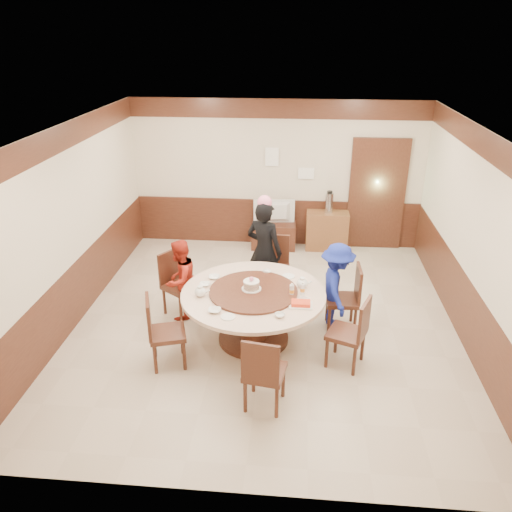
# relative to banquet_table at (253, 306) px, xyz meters

# --- Properties ---
(room) EXTENTS (6.00, 6.04, 2.84)m
(room) POSITION_rel_banquet_table_xyz_m (0.14, 0.49, 0.55)
(room) COLOR #C1AF9A
(room) RESTS_ON ground
(banquet_table) EXTENTS (1.93, 1.93, 0.78)m
(banquet_table) POSITION_rel_banquet_table_xyz_m (0.00, 0.00, 0.00)
(banquet_table) COLOR #411F14
(banquet_table) RESTS_ON ground
(chair_0) EXTENTS (0.46, 0.45, 0.97)m
(chair_0) POSITION_rel_banquet_table_xyz_m (1.24, 0.42, -0.23)
(chair_0) COLOR #411F14
(chair_0) RESTS_ON ground
(chair_1) EXTENTS (0.45, 0.46, 0.97)m
(chair_1) POSITION_rel_banquet_table_xyz_m (0.22, 1.32, -0.23)
(chair_1) COLOR #411F14
(chair_1) RESTS_ON ground
(chair_2) EXTENTS (0.62, 0.61, 0.97)m
(chair_2) POSITION_rel_banquet_table_xyz_m (-1.17, 0.64, -0.23)
(chair_2) COLOR #411F14
(chair_2) RESTS_ON ground
(chair_3) EXTENTS (0.56, 0.55, 0.97)m
(chair_3) POSITION_rel_banquet_table_xyz_m (-1.05, -0.63, -0.23)
(chair_3) COLOR #411F14
(chair_3) RESTS_ON ground
(chair_4) EXTENTS (0.51, 0.51, 0.97)m
(chair_4) POSITION_rel_banquet_table_xyz_m (0.24, -1.30, -0.23)
(chair_4) COLOR #411F14
(chair_4) RESTS_ON ground
(chair_5) EXTENTS (0.58, 0.57, 0.97)m
(chair_5) POSITION_rel_banquet_table_xyz_m (1.24, -0.44, -0.23)
(chair_5) COLOR #411F14
(chair_5) RESTS_ON ground
(person_standing) EXTENTS (0.70, 0.59, 1.62)m
(person_standing) POSITION_rel_banquet_table_xyz_m (0.06, 1.22, 0.28)
(person_standing) COLOR black
(person_standing) RESTS_ON ground
(person_red) EXTENTS (0.66, 0.73, 1.22)m
(person_red) POSITION_rel_banquet_table_xyz_m (-1.12, 0.53, 0.08)
(person_red) COLOR #A42315
(person_red) RESTS_ON ground
(person_blue) EXTENTS (0.55, 0.87, 1.29)m
(person_blue) POSITION_rel_banquet_table_xyz_m (1.13, 0.45, 0.11)
(person_blue) COLOR navy
(person_blue) RESTS_ON ground
(birthday_cake) EXTENTS (0.26, 0.26, 0.18)m
(birthday_cake) POSITION_rel_banquet_table_xyz_m (-0.03, 0.03, 0.31)
(birthday_cake) COLOR white
(birthday_cake) RESTS_ON banquet_table
(teapot_left) EXTENTS (0.17, 0.15, 0.13)m
(teapot_left) POSITION_rel_banquet_table_xyz_m (-0.68, -0.16, 0.28)
(teapot_left) COLOR white
(teapot_left) RESTS_ON banquet_table
(teapot_right) EXTENTS (0.17, 0.15, 0.13)m
(teapot_right) POSITION_rel_banquet_table_xyz_m (0.65, 0.20, 0.28)
(teapot_right) COLOR white
(teapot_right) RESTS_ON banquet_table
(bowl_0) EXTENTS (0.15, 0.15, 0.04)m
(bowl_0) POSITION_rel_banquet_table_xyz_m (-0.59, 0.36, 0.24)
(bowl_0) COLOR white
(bowl_0) RESTS_ON banquet_table
(bowl_1) EXTENTS (0.13, 0.13, 0.04)m
(bowl_1) POSITION_rel_banquet_table_xyz_m (0.38, -0.58, 0.24)
(bowl_1) COLOR white
(bowl_1) RESTS_ON banquet_table
(bowl_2) EXTENTS (0.16, 0.16, 0.04)m
(bowl_2) POSITION_rel_banquet_table_xyz_m (-0.43, -0.54, 0.24)
(bowl_2) COLOR white
(bowl_2) RESTS_ON banquet_table
(bowl_3) EXTENTS (0.14, 0.14, 0.04)m
(bowl_3) POSITION_rel_banquet_table_xyz_m (0.67, -0.19, 0.24)
(bowl_3) COLOR white
(bowl_3) RESTS_ON banquet_table
(bowl_4) EXTENTS (0.14, 0.14, 0.04)m
(bowl_4) POSITION_rel_banquet_table_xyz_m (-0.68, 0.13, 0.23)
(bowl_4) COLOR white
(bowl_4) RESTS_ON banquet_table
(bowl_5) EXTENTS (0.13, 0.13, 0.04)m
(bowl_5) POSITION_rel_banquet_table_xyz_m (0.14, 0.59, 0.24)
(bowl_5) COLOR white
(bowl_5) RESTS_ON banquet_table
(saucer_near) EXTENTS (0.18, 0.18, 0.01)m
(saucer_near) POSITION_rel_banquet_table_xyz_m (-0.25, -0.65, 0.22)
(saucer_near) COLOR white
(saucer_near) RESTS_ON banquet_table
(saucer_far) EXTENTS (0.18, 0.18, 0.01)m
(saucer_far) POSITION_rel_banquet_table_xyz_m (0.45, 0.50, 0.22)
(saucer_far) COLOR white
(saucer_far) RESTS_ON banquet_table
(shrimp_platter) EXTENTS (0.30, 0.20, 0.06)m
(shrimp_platter) POSITION_rel_banquet_table_xyz_m (0.63, -0.30, 0.24)
(shrimp_platter) COLOR white
(shrimp_platter) RESTS_ON banquet_table
(bottle_0) EXTENTS (0.06, 0.06, 0.16)m
(bottle_0) POSITION_rel_banquet_table_xyz_m (0.51, -0.05, 0.30)
(bottle_0) COLOR white
(bottle_0) RESTS_ON banquet_table
(bottle_1) EXTENTS (0.06, 0.06, 0.16)m
(bottle_1) POSITION_rel_banquet_table_xyz_m (0.65, 0.00, 0.30)
(bottle_1) COLOR white
(bottle_1) RESTS_ON banquet_table
(tv_stand) EXTENTS (0.85, 0.45, 0.50)m
(tv_stand) POSITION_rel_banquet_table_xyz_m (0.10, 3.23, -0.28)
(tv_stand) COLOR #411F14
(tv_stand) RESTS_ON ground
(television) EXTENTS (0.80, 0.18, 0.46)m
(television) POSITION_rel_banquet_table_xyz_m (0.10, 3.23, 0.20)
(television) COLOR gray
(television) RESTS_ON tv_stand
(side_cabinet) EXTENTS (0.80, 0.40, 0.75)m
(side_cabinet) POSITION_rel_banquet_table_xyz_m (1.12, 3.26, -0.16)
(side_cabinet) COLOR brown
(side_cabinet) RESTS_ON ground
(thermos) EXTENTS (0.15, 0.15, 0.38)m
(thermos) POSITION_rel_banquet_table_xyz_m (1.14, 3.26, 0.41)
(thermos) COLOR silver
(thermos) RESTS_ON side_cabinet
(notice_left) EXTENTS (0.25, 0.00, 0.35)m
(notice_left) POSITION_rel_banquet_table_xyz_m (0.03, 3.43, 1.22)
(notice_left) COLOR white
(notice_left) RESTS_ON room
(notice_right) EXTENTS (0.30, 0.00, 0.22)m
(notice_right) POSITION_rel_banquet_table_xyz_m (0.68, 3.43, 0.92)
(notice_right) COLOR white
(notice_right) RESTS_ON room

